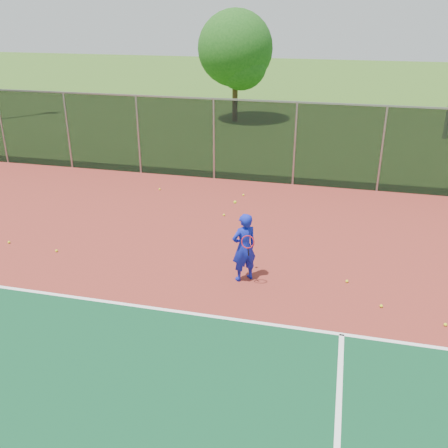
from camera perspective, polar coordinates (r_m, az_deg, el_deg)
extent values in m
plane|color=#2F5518|center=(8.44, -2.06, -22.51)|extent=(120.00, 120.00, 0.00)
cube|color=maroon|center=(9.87, 1.14, -14.31)|extent=(30.00, 20.00, 0.02)
cube|color=white|center=(10.53, 13.31, -12.17)|extent=(22.00, 0.10, 0.00)
cube|color=black|center=(18.26, 8.10, 8.98)|extent=(30.00, 0.04, 3.00)
cube|color=gray|center=(17.95, 8.38, 13.61)|extent=(30.00, 0.06, 0.06)
imported|color=#111CA5|center=(11.74, 2.31, -2.69)|extent=(0.74, 0.71, 1.71)
cylinder|color=black|center=(11.49, 2.80, -3.19)|extent=(0.03, 0.15, 0.27)
torus|color=#A51414|center=(11.26, 2.73, -2.06)|extent=(0.30, 0.13, 0.29)
sphere|color=yellow|center=(11.44, 1.27, 2.52)|extent=(0.07, 0.07, 0.07)
sphere|color=yellow|center=(12.33, 13.87, -6.37)|extent=(0.07, 0.07, 0.07)
sphere|color=yellow|center=(14.13, -18.60, -2.92)|extent=(0.07, 0.07, 0.07)
sphere|color=yellow|center=(15.10, -23.36, -1.92)|extent=(0.07, 0.07, 0.07)
sphere|color=yellow|center=(11.44, 23.97, -10.47)|extent=(0.07, 0.07, 0.07)
sphere|color=yellow|center=(18.05, -7.36, 3.97)|extent=(0.07, 0.07, 0.07)
sphere|color=yellow|center=(17.35, 2.23, 3.33)|extent=(0.07, 0.07, 0.07)
sphere|color=yellow|center=(15.67, -0.01, 1.05)|extent=(0.07, 0.07, 0.07)
sphere|color=yellow|center=(11.59, 17.53, -8.93)|extent=(0.07, 0.07, 0.07)
cylinder|color=#362313|center=(29.02, 1.26, 13.90)|extent=(0.30, 0.30, 2.30)
sphere|color=#174612|center=(28.68, 1.31, 19.45)|extent=(4.09, 4.09, 4.09)
sphere|color=#174612|center=(28.37, 1.99, 17.84)|extent=(2.81, 2.81, 2.81)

